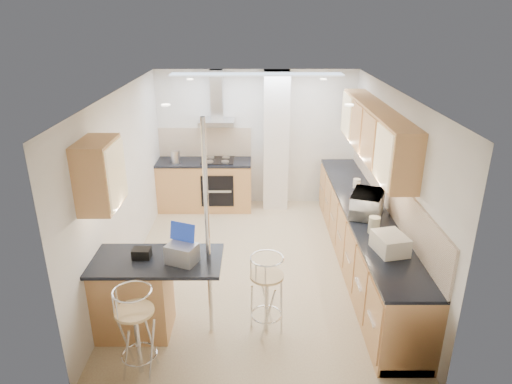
{
  "coord_description": "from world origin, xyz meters",
  "views": [
    {
      "loc": [
        -0.03,
        -5.77,
        3.44
      ],
      "look_at": [
        -0.01,
        0.2,
        1.07
      ],
      "focal_mm": 32.0,
      "sensor_mm": 36.0,
      "label": 1
    }
  ],
  "objects_px": {
    "laptop": "(182,254)",
    "microwave": "(367,204)",
    "bread_bin": "(390,243)",
    "bar_stool_near": "(137,332)",
    "bar_stool_end": "(267,295)"
  },
  "relations": [
    {
      "from": "laptop",
      "to": "microwave",
      "type": "bearing_deg",
      "value": 51.64
    },
    {
      "from": "laptop",
      "to": "bread_bin",
      "type": "distance_m",
      "value": 2.3
    },
    {
      "from": "microwave",
      "to": "bread_bin",
      "type": "bearing_deg",
      "value": -157.33
    },
    {
      "from": "microwave",
      "to": "laptop",
      "type": "distance_m",
      "value": 2.57
    },
    {
      "from": "bar_stool_near",
      "to": "bread_bin",
      "type": "height_order",
      "value": "bread_bin"
    },
    {
      "from": "bar_stool_near",
      "to": "bar_stool_end",
      "type": "relative_size",
      "value": 1.02
    },
    {
      "from": "laptop",
      "to": "bar_stool_near",
      "type": "xyz_separation_m",
      "value": [
        -0.39,
        -0.59,
        -0.55
      ]
    },
    {
      "from": "bar_stool_near",
      "to": "bread_bin",
      "type": "distance_m",
      "value": 2.86
    },
    {
      "from": "bread_bin",
      "to": "bar_stool_near",
      "type": "bearing_deg",
      "value": -175.04
    },
    {
      "from": "microwave",
      "to": "bar_stool_near",
      "type": "xyz_separation_m",
      "value": [
        -2.64,
        -1.84,
        -0.58
      ]
    },
    {
      "from": "microwave",
      "to": "laptop",
      "type": "relative_size",
      "value": 1.86
    },
    {
      "from": "microwave",
      "to": "bread_bin",
      "type": "xyz_separation_m",
      "value": [
        0.03,
        -0.99,
        -0.05
      ]
    },
    {
      "from": "bar_stool_end",
      "to": "bread_bin",
      "type": "xyz_separation_m",
      "value": [
        1.38,
        0.2,
        0.54
      ]
    },
    {
      "from": "laptop",
      "to": "bar_stool_end",
      "type": "bearing_deg",
      "value": 26.46
    },
    {
      "from": "laptop",
      "to": "bar_stool_end",
      "type": "xyz_separation_m",
      "value": [
        0.9,
        0.06,
        -0.56
      ]
    }
  ]
}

